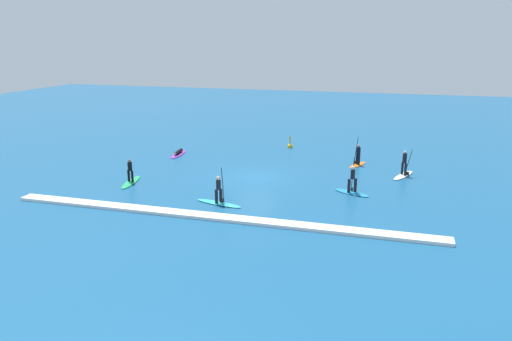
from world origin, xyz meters
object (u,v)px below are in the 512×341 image
surfer_on_teal_board (219,198)px  surfer_on_orange_board (358,159)px  surfer_on_blue_board (352,187)px  marker_buoy (290,146)px  surfer_on_green_board (131,178)px  surfer_on_white_board (404,170)px  surfer_on_purple_board (178,153)px

surfer_on_teal_board → surfer_on_orange_board: surfer_on_teal_board is taller
surfer_on_blue_board → marker_buoy: size_ratio=2.17×
surfer_on_green_board → marker_buoy: 16.51m
surfer_on_white_board → surfer_on_teal_board: bearing=154.0°
surfer_on_teal_board → surfer_on_green_board: bearing=174.4°
surfer_on_blue_board → surfer_on_green_board: bearing=33.3°
surfer_on_blue_board → surfer_on_orange_board: 7.51m
surfer_on_white_board → surfer_on_orange_board: (-3.52, 2.25, 0.06)m
surfer_on_green_board → surfer_on_blue_board: surfer_on_blue_board is taller
surfer_on_green_board → surfer_on_teal_board: bearing=61.1°
surfer_on_green_board → marker_buoy: size_ratio=2.75×
surfer_on_green_board → surfer_on_purple_board: 8.79m
surfer_on_teal_board → marker_buoy: (0.85, 16.77, -0.23)m
surfer_on_orange_board → surfer_on_purple_board: bearing=113.4°
surfer_on_purple_board → surfer_on_blue_board: (15.62, -6.92, 0.34)m
surfer_on_blue_board → surfer_on_orange_board: surfer_on_blue_board is taller
surfer_on_purple_board → marker_buoy: marker_buoy is taller
surfer_on_green_board → surfer_on_orange_board: (14.98, 9.36, 0.14)m
surfer_on_white_board → surfer_on_teal_board: (-10.95, -9.66, -0.04)m
surfer_on_purple_board → surfer_on_blue_board: size_ratio=1.30×
surfer_on_teal_board → surfer_on_blue_board: (7.66, 4.41, 0.06)m
surfer_on_orange_board → marker_buoy: size_ratio=2.18×
surfer_on_purple_board → surfer_on_orange_board: (15.39, 0.59, 0.38)m
surfer_on_white_board → surfer_on_green_board: bearing=133.6°
surfer_on_blue_board → surfer_on_orange_board: size_ratio=0.99×
surfer_on_blue_board → surfer_on_orange_board: (-0.23, 7.50, 0.04)m
surfer_on_orange_board → marker_buoy: bearing=74.8°
surfer_on_green_board → surfer_on_purple_board: surfer_on_green_board is taller
surfer_on_white_board → marker_buoy: size_ratio=2.64×
surfer_on_purple_board → surfer_on_teal_board: bearing=28.8°
surfer_on_green_board → surfer_on_purple_board: (-0.41, 8.77, -0.25)m
surfer_on_green_board → surfer_on_teal_board: surfer_on_teal_board is taller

